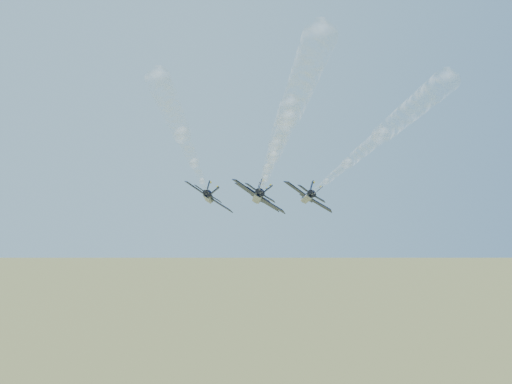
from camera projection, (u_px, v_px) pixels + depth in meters
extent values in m
cylinder|color=black|center=(257.00, 197.00, 126.71)|extent=(4.11, 11.98, 2.10)
cone|color=black|center=(257.00, 197.00, 133.76)|extent=(2.47, 2.64, 2.10)
ellipsoid|color=black|center=(258.00, 195.00, 129.74)|extent=(1.48, 2.30, 1.09)
cube|color=gray|center=(256.00, 199.00, 126.70)|extent=(3.15, 10.66, 1.07)
cube|color=black|center=(245.00, 190.00, 126.01)|extent=(4.73, 3.43, 3.00)
cube|color=yellow|center=(246.00, 190.00, 127.52)|extent=(4.27, 0.90, 2.94)
cube|color=black|center=(268.00, 205.00, 125.99)|extent=(5.20, 4.57, 3.00)
cube|color=yellow|center=(268.00, 205.00, 127.50)|extent=(3.92, 2.28, 2.94)
cube|color=black|center=(250.00, 192.00, 121.09)|extent=(2.25, 1.81, 1.39)
cube|color=black|center=(265.00, 202.00, 121.07)|extent=(2.44, 2.26, 1.39)
cube|color=black|center=(258.00, 190.00, 121.73)|extent=(1.09, 2.06, 2.26)
cube|color=black|center=(263.00, 194.00, 121.72)|extent=(2.21, 2.26, 1.54)
cylinder|color=black|center=(255.00, 196.00, 120.46)|extent=(1.52, 1.29, 1.36)
cylinder|color=black|center=(259.00, 198.00, 120.45)|extent=(1.52, 1.29, 1.36)
cylinder|color=black|center=(209.00, 197.00, 116.16)|extent=(4.11, 11.98, 2.10)
cone|color=black|center=(211.00, 197.00, 123.21)|extent=(2.47, 2.64, 2.10)
ellipsoid|color=black|center=(211.00, 195.00, 119.19)|extent=(1.48, 2.30, 1.09)
cube|color=gray|center=(207.00, 199.00, 116.15)|extent=(3.15, 10.66, 1.07)
cube|color=black|center=(196.00, 189.00, 115.46)|extent=(4.73, 3.43, 3.00)
cube|color=yellow|center=(197.00, 189.00, 116.97)|extent=(4.27, 0.90, 2.94)
cube|color=black|center=(221.00, 205.00, 115.44)|extent=(5.20, 4.57, 3.00)
cube|color=yellow|center=(222.00, 205.00, 116.95)|extent=(3.92, 2.28, 2.94)
cube|color=black|center=(199.00, 191.00, 110.54)|extent=(2.25, 1.81, 1.39)
cube|color=black|center=(215.00, 202.00, 110.52)|extent=(2.44, 2.26, 1.39)
cube|color=black|center=(207.00, 189.00, 111.18)|extent=(1.09, 2.06, 2.26)
cube|color=black|center=(214.00, 193.00, 111.18)|extent=(2.21, 2.26, 1.54)
cylinder|color=black|center=(205.00, 196.00, 109.91)|extent=(1.52, 1.29, 1.36)
cylinder|color=black|center=(208.00, 198.00, 109.91)|extent=(1.52, 1.29, 1.36)
cylinder|color=black|center=(308.00, 197.00, 116.61)|extent=(4.11, 11.98, 2.10)
cone|color=black|center=(305.00, 197.00, 123.66)|extent=(2.47, 2.64, 2.10)
ellipsoid|color=black|center=(308.00, 195.00, 119.64)|extent=(1.48, 2.30, 1.09)
cube|color=gray|center=(306.00, 199.00, 116.60)|extent=(3.15, 10.66, 1.07)
cube|color=black|center=(296.00, 189.00, 115.91)|extent=(4.73, 3.43, 3.00)
cube|color=yellow|center=(295.00, 189.00, 117.42)|extent=(4.27, 0.90, 2.94)
cube|color=black|center=(320.00, 205.00, 115.89)|extent=(5.20, 4.57, 3.00)
cube|color=yellow|center=(320.00, 205.00, 117.40)|extent=(3.92, 2.28, 2.94)
cube|color=black|center=(303.00, 191.00, 110.99)|extent=(2.25, 1.81, 1.39)
cube|color=black|center=(319.00, 202.00, 110.97)|extent=(2.44, 2.26, 1.39)
cube|color=black|center=(311.00, 189.00, 111.63)|extent=(1.09, 2.06, 2.26)
cube|color=black|center=(317.00, 193.00, 111.63)|extent=(2.21, 2.26, 1.54)
cylinder|color=black|center=(309.00, 196.00, 110.36)|extent=(1.52, 1.29, 1.36)
cylinder|color=black|center=(312.00, 198.00, 110.36)|extent=(1.52, 1.29, 1.36)
cylinder|color=black|center=(259.00, 196.00, 105.89)|extent=(4.11, 11.98, 2.10)
cone|color=black|center=(258.00, 197.00, 112.94)|extent=(2.47, 2.64, 2.10)
ellipsoid|color=black|center=(260.00, 194.00, 108.92)|extent=(1.48, 2.30, 1.09)
cube|color=gray|center=(257.00, 199.00, 105.88)|extent=(3.15, 10.66, 1.07)
cube|color=black|center=(245.00, 187.00, 105.19)|extent=(4.73, 3.43, 3.00)
cube|color=yellow|center=(245.00, 187.00, 106.70)|extent=(4.27, 0.90, 2.94)
cube|color=black|center=(272.00, 206.00, 105.17)|extent=(5.20, 4.57, 3.00)
cube|color=yellow|center=(272.00, 205.00, 106.68)|extent=(3.92, 2.28, 2.94)
cube|color=black|center=(250.00, 190.00, 100.27)|extent=(2.25, 1.81, 1.39)
cube|color=black|center=(268.00, 202.00, 100.25)|extent=(2.44, 2.26, 1.39)
cube|color=black|center=(259.00, 188.00, 100.91)|extent=(1.09, 2.06, 2.26)
cube|color=black|center=(267.00, 192.00, 100.91)|extent=(2.21, 2.26, 1.54)
cylinder|color=black|center=(257.00, 195.00, 99.64)|extent=(1.52, 1.29, 1.36)
cylinder|color=black|center=(261.00, 197.00, 99.64)|extent=(1.52, 1.29, 1.36)
cylinder|color=white|center=(258.00, 196.00, 111.43)|extent=(4.32, 18.54, 1.11)
cylinder|color=white|center=(259.00, 195.00, 93.86)|extent=(4.74, 18.61, 1.53)
cylinder|color=white|center=(261.00, 194.00, 76.28)|extent=(5.22, 18.70, 2.02)
cylinder|color=white|center=(263.00, 191.00, 58.71)|extent=(5.78, 18.80, 2.59)
cylinder|color=white|center=(203.00, 196.00, 100.88)|extent=(4.32, 18.54, 1.11)
cylinder|color=white|center=(192.00, 194.00, 83.31)|extent=(4.74, 18.61, 1.53)
cylinder|color=white|center=(176.00, 192.00, 65.74)|extent=(5.22, 18.70, 2.02)
cylinder|color=white|center=(149.00, 189.00, 48.16)|extent=(5.78, 18.80, 2.59)
cylinder|color=white|center=(316.00, 196.00, 101.33)|extent=(4.32, 18.54, 1.11)
cylinder|color=white|center=(330.00, 194.00, 83.76)|extent=(4.74, 18.61, 1.53)
cylinder|color=white|center=(351.00, 192.00, 66.19)|extent=(5.22, 18.70, 2.02)
cylinder|color=white|center=(386.00, 189.00, 48.61)|extent=(5.78, 18.80, 2.59)
cylinder|color=white|center=(260.00, 195.00, 90.61)|extent=(4.32, 18.54, 1.11)
cylinder|color=white|center=(262.00, 193.00, 73.04)|extent=(4.74, 18.61, 1.53)
cylinder|color=white|center=(265.00, 190.00, 55.47)|extent=(5.22, 18.70, 2.02)
cylinder|color=white|center=(271.00, 185.00, 37.89)|extent=(5.78, 18.80, 2.59)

